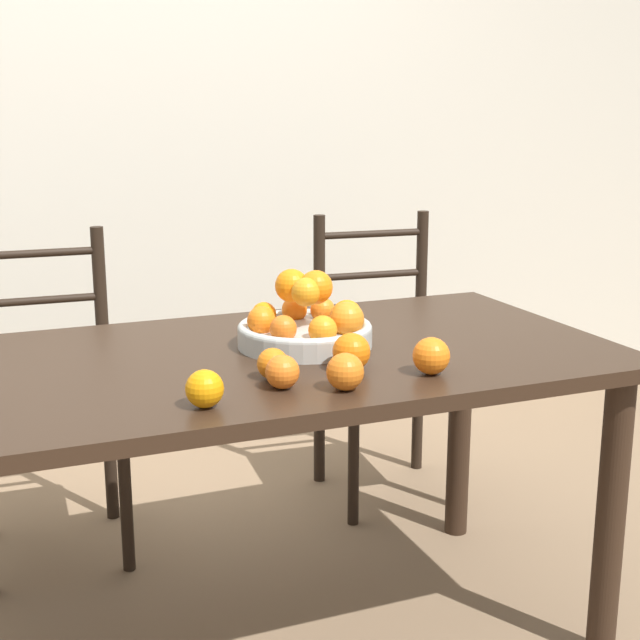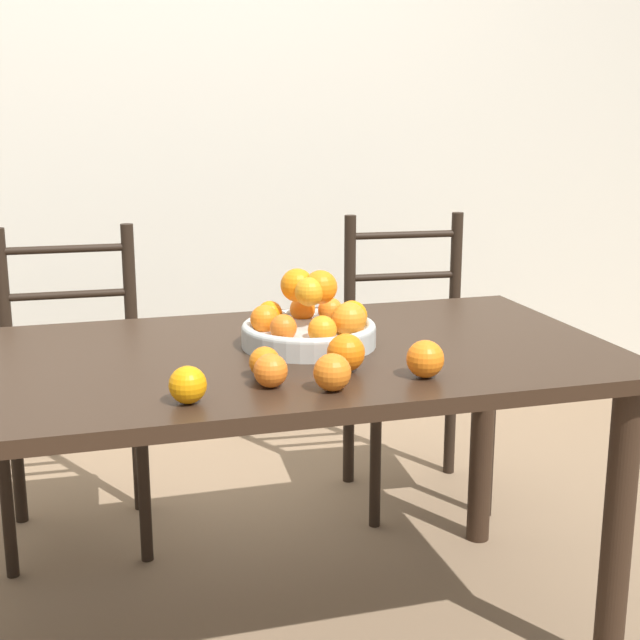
{
  "view_description": "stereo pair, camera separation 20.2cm",
  "coord_description": "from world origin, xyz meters",
  "px_view_note": "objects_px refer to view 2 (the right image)",
  "views": [
    {
      "loc": [
        -0.56,
        -1.89,
        1.31
      ],
      "look_at": [
        0.18,
        -0.07,
        0.84
      ],
      "focal_mm": 50.0,
      "sensor_mm": 36.0,
      "label": 1
    },
    {
      "loc": [
        -0.37,
        -1.96,
        1.31
      ],
      "look_at": [
        0.18,
        -0.07,
        0.84
      ],
      "focal_mm": 50.0,
      "sensor_mm": 36.0,
      "label": 2
    }
  ],
  "objects_px": {
    "orange_loose_0": "(346,353)",
    "chair_left": "(73,395)",
    "orange_loose_4": "(271,371)",
    "orange_loose_5": "(425,359)",
    "orange_loose_1": "(188,385)",
    "chair_right": "(413,366)",
    "orange_loose_2": "(332,372)",
    "orange_loose_3": "(265,362)",
    "fruit_bowl": "(310,324)"
  },
  "relations": [
    {
      "from": "orange_loose_0",
      "to": "orange_loose_4",
      "type": "xyz_separation_m",
      "value": [
        -0.18,
        -0.06,
        -0.01
      ]
    },
    {
      "from": "orange_loose_2",
      "to": "orange_loose_3",
      "type": "relative_size",
      "value": 1.16
    },
    {
      "from": "orange_loose_1",
      "to": "orange_loose_3",
      "type": "bearing_deg",
      "value": 34.49
    },
    {
      "from": "orange_loose_0",
      "to": "chair_right",
      "type": "distance_m",
      "value": 1.12
    },
    {
      "from": "orange_loose_0",
      "to": "orange_loose_2",
      "type": "distance_m",
      "value": 0.14
    },
    {
      "from": "chair_left",
      "to": "chair_right",
      "type": "xyz_separation_m",
      "value": [
        1.11,
        -0.0,
        0.0
      ]
    },
    {
      "from": "orange_loose_1",
      "to": "orange_loose_4",
      "type": "xyz_separation_m",
      "value": [
        0.18,
        0.05,
        -0.0
      ]
    },
    {
      "from": "orange_loose_3",
      "to": "chair_right",
      "type": "height_order",
      "value": "chair_right"
    },
    {
      "from": "fruit_bowl",
      "to": "chair_left",
      "type": "distance_m",
      "value": 0.96
    },
    {
      "from": "fruit_bowl",
      "to": "orange_loose_0",
      "type": "bearing_deg",
      "value": -85.83
    },
    {
      "from": "orange_loose_0",
      "to": "orange_loose_2",
      "type": "bearing_deg",
      "value": -119.16
    },
    {
      "from": "chair_left",
      "to": "orange_loose_2",
      "type": "bearing_deg",
      "value": -62.12
    },
    {
      "from": "orange_loose_3",
      "to": "orange_loose_4",
      "type": "xyz_separation_m",
      "value": [
        -0.0,
        -0.07,
        0.0
      ]
    },
    {
      "from": "orange_loose_2",
      "to": "chair_right",
      "type": "height_order",
      "value": "chair_right"
    },
    {
      "from": "orange_loose_2",
      "to": "orange_loose_3",
      "type": "distance_m",
      "value": 0.17
    },
    {
      "from": "orange_loose_1",
      "to": "orange_loose_5",
      "type": "xyz_separation_m",
      "value": [
        0.51,
        0.03,
        0.0
      ]
    },
    {
      "from": "fruit_bowl",
      "to": "orange_loose_3",
      "type": "height_order",
      "value": "fruit_bowl"
    },
    {
      "from": "orange_loose_4",
      "to": "chair_right",
      "type": "bearing_deg",
      "value": 53.9
    },
    {
      "from": "orange_loose_0",
      "to": "orange_loose_2",
      "type": "height_order",
      "value": "orange_loose_0"
    },
    {
      "from": "fruit_bowl",
      "to": "chair_left",
      "type": "xyz_separation_m",
      "value": [
        -0.56,
        0.7,
        -0.35
      ]
    },
    {
      "from": "orange_loose_4",
      "to": "orange_loose_5",
      "type": "height_order",
      "value": "orange_loose_5"
    },
    {
      "from": "orange_loose_2",
      "to": "chair_right",
      "type": "distance_m",
      "value": 1.25
    },
    {
      "from": "fruit_bowl",
      "to": "chair_right",
      "type": "bearing_deg",
      "value": 51.47
    },
    {
      "from": "orange_loose_3",
      "to": "orange_loose_5",
      "type": "distance_m",
      "value": 0.34
    },
    {
      "from": "fruit_bowl",
      "to": "orange_loose_4",
      "type": "distance_m",
      "value": 0.33
    },
    {
      "from": "orange_loose_0",
      "to": "orange_loose_5",
      "type": "height_order",
      "value": "orange_loose_0"
    },
    {
      "from": "orange_loose_1",
      "to": "orange_loose_2",
      "type": "distance_m",
      "value": 0.29
    },
    {
      "from": "chair_left",
      "to": "orange_loose_0",
      "type": "bearing_deg",
      "value": -56.1
    },
    {
      "from": "orange_loose_4",
      "to": "chair_right",
      "type": "height_order",
      "value": "chair_right"
    },
    {
      "from": "orange_loose_1",
      "to": "chair_right",
      "type": "height_order",
      "value": "chair_right"
    },
    {
      "from": "chair_left",
      "to": "chair_right",
      "type": "bearing_deg",
      "value": 2.0
    },
    {
      "from": "chair_left",
      "to": "chair_right",
      "type": "distance_m",
      "value": 1.11
    },
    {
      "from": "fruit_bowl",
      "to": "orange_loose_5",
      "type": "height_order",
      "value": "fruit_bowl"
    },
    {
      "from": "orange_loose_0",
      "to": "orange_loose_5",
      "type": "relative_size",
      "value": 1.03
    },
    {
      "from": "orange_loose_5",
      "to": "orange_loose_0",
      "type": "bearing_deg",
      "value": 148.82
    },
    {
      "from": "orange_loose_0",
      "to": "fruit_bowl",
      "type": "bearing_deg",
      "value": 94.17
    },
    {
      "from": "orange_loose_0",
      "to": "orange_loose_5",
      "type": "xyz_separation_m",
      "value": [
        0.15,
        -0.09,
        -0.0
      ]
    },
    {
      "from": "chair_left",
      "to": "orange_loose_5",
      "type": "bearing_deg",
      "value": -52.5
    },
    {
      "from": "orange_loose_0",
      "to": "orange_loose_5",
      "type": "distance_m",
      "value": 0.17
    },
    {
      "from": "fruit_bowl",
      "to": "orange_loose_4",
      "type": "bearing_deg",
      "value": -119.63
    },
    {
      "from": "orange_loose_4",
      "to": "chair_left",
      "type": "bearing_deg",
      "value": 111.69
    },
    {
      "from": "orange_loose_1",
      "to": "chair_right",
      "type": "relative_size",
      "value": 0.08
    },
    {
      "from": "fruit_bowl",
      "to": "orange_loose_2",
      "type": "relative_size",
      "value": 4.17
    },
    {
      "from": "orange_loose_2",
      "to": "chair_left",
      "type": "xyz_separation_m",
      "value": [
        -0.51,
        1.04,
        -0.33
      ]
    },
    {
      "from": "orange_loose_5",
      "to": "chair_right",
      "type": "bearing_deg",
      "value": 68.88
    },
    {
      "from": "orange_loose_2",
      "to": "chair_right",
      "type": "relative_size",
      "value": 0.08
    },
    {
      "from": "orange_loose_3",
      "to": "chair_right",
      "type": "relative_size",
      "value": 0.07
    },
    {
      "from": "fruit_bowl",
      "to": "orange_loose_0",
      "type": "distance_m",
      "value": 0.23
    },
    {
      "from": "fruit_bowl",
      "to": "chair_right",
      "type": "xyz_separation_m",
      "value": [
        0.55,
        0.7,
        -0.35
      ]
    },
    {
      "from": "orange_loose_0",
      "to": "chair_left",
      "type": "relative_size",
      "value": 0.09
    }
  ]
}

